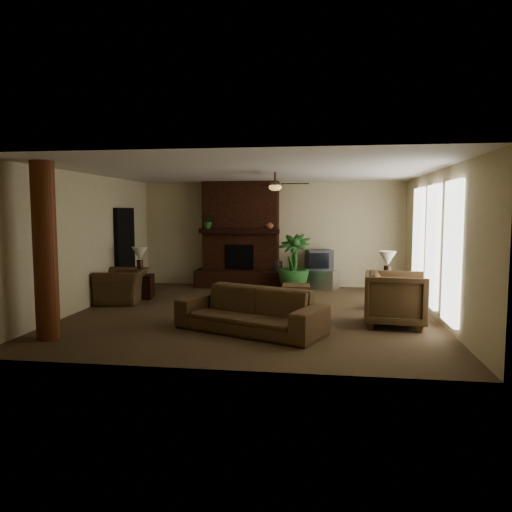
# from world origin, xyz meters

# --- Properties ---
(room_shell) EXTENTS (7.00, 7.00, 7.00)m
(room_shell) POSITION_xyz_m (0.00, 0.00, 1.40)
(room_shell) COLOR brown
(room_shell) RESTS_ON ground
(fireplace) EXTENTS (2.40, 0.70, 2.80)m
(fireplace) POSITION_xyz_m (-0.80, 3.22, 1.16)
(fireplace) COLOR #411E11
(fireplace) RESTS_ON ground
(windows) EXTENTS (0.08, 3.65, 2.35)m
(windows) POSITION_xyz_m (3.45, 0.20, 1.35)
(windows) COLOR white
(windows) RESTS_ON ground
(log_column) EXTENTS (0.36, 0.36, 2.80)m
(log_column) POSITION_xyz_m (-2.95, -2.40, 1.40)
(log_column) COLOR brown
(log_column) RESTS_ON ground
(doorway) EXTENTS (0.10, 1.00, 2.10)m
(doorway) POSITION_xyz_m (-3.44, 1.80, 1.05)
(doorway) COLOR black
(doorway) RESTS_ON ground
(ceiling_fan) EXTENTS (1.35, 1.35, 0.37)m
(ceiling_fan) POSITION_xyz_m (0.40, 0.30, 2.53)
(ceiling_fan) COLOR #321F16
(ceiling_fan) RESTS_ON ceiling
(sofa) EXTENTS (2.59, 1.67, 0.98)m
(sofa) POSITION_xyz_m (0.17, -1.52, 0.49)
(sofa) COLOR #513A22
(sofa) RESTS_ON ground
(armchair_left) EXTENTS (0.91, 1.23, 0.99)m
(armchair_left) POSITION_xyz_m (-3.04, 0.66, 0.49)
(armchair_left) COLOR #513A22
(armchair_left) RESTS_ON ground
(armchair_right) EXTENTS (1.06, 1.12, 1.05)m
(armchair_right) POSITION_xyz_m (2.65, -0.76, 0.53)
(armchair_right) COLOR #513A22
(armchair_right) RESTS_ON ground
(coffee_table) EXTENTS (1.20, 0.70, 0.43)m
(coffee_table) POSITION_xyz_m (0.44, 0.11, 0.37)
(coffee_table) COLOR black
(coffee_table) RESTS_ON ground
(ottoman) EXTENTS (0.63, 0.63, 0.40)m
(ottoman) POSITION_xyz_m (0.79, 1.15, 0.20)
(ottoman) COLOR #513A22
(ottoman) RESTS_ON ground
(tv_stand) EXTENTS (0.97, 0.78, 0.50)m
(tv_stand) POSITION_xyz_m (1.32, 3.15, 0.25)
(tv_stand) COLOR silver
(tv_stand) RESTS_ON ground
(tv) EXTENTS (0.76, 0.67, 0.52)m
(tv) POSITION_xyz_m (1.28, 3.14, 0.76)
(tv) COLOR #37383A
(tv) RESTS_ON tv_stand
(floor_vase) EXTENTS (0.34, 0.34, 0.77)m
(floor_vase) POSITION_xyz_m (0.15, 3.15, 0.43)
(floor_vase) COLOR black
(floor_vase) RESTS_ON ground
(floor_plant) EXTENTS (1.15, 1.61, 0.82)m
(floor_plant) POSITION_xyz_m (0.66, 2.43, 0.41)
(floor_plant) COLOR #275622
(floor_plant) RESTS_ON ground
(side_table_left) EXTENTS (0.57, 0.57, 0.55)m
(side_table_left) POSITION_xyz_m (-2.79, 1.19, 0.28)
(side_table_left) COLOR black
(side_table_left) RESTS_ON ground
(lamp_left) EXTENTS (0.43, 0.43, 0.65)m
(lamp_left) POSITION_xyz_m (-2.82, 1.18, 1.00)
(lamp_left) COLOR #321F16
(lamp_left) RESTS_ON side_table_left
(side_table_right) EXTENTS (0.63, 0.63, 0.55)m
(side_table_right) POSITION_xyz_m (2.64, 0.75, 0.28)
(side_table_right) COLOR black
(side_table_right) RESTS_ON ground
(lamp_right) EXTENTS (0.40, 0.40, 0.65)m
(lamp_right) POSITION_xyz_m (2.69, 0.75, 1.00)
(lamp_right) COLOR #321F16
(lamp_right) RESTS_ON side_table_right
(mantel_plant) EXTENTS (0.44, 0.48, 0.33)m
(mantel_plant) POSITION_xyz_m (-1.62, 2.95, 1.72)
(mantel_plant) COLOR #275622
(mantel_plant) RESTS_ON fireplace
(mantel_vase) EXTENTS (0.24, 0.25, 0.22)m
(mantel_vase) POSITION_xyz_m (-0.01, 3.03, 1.67)
(mantel_vase) COLOR brown
(mantel_vase) RESTS_ON fireplace
(book_a) EXTENTS (0.22, 0.08, 0.29)m
(book_a) POSITION_xyz_m (0.14, 0.14, 0.57)
(book_a) COLOR #999999
(book_a) RESTS_ON coffee_table
(book_b) EXTENTS (0.21, 0.05, 0.29)m
(book_b) POSITION_xyz_m (0.74, -0.02, 0.58)
(book_b) COLOR #999999
(book_b) RESTS_ON coffee_table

